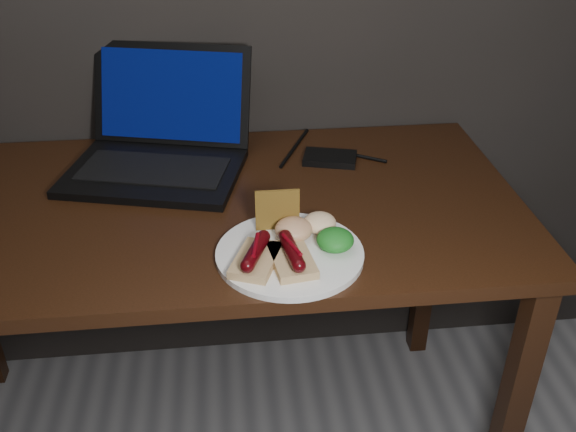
{
  "coord_description": "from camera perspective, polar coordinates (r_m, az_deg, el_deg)",
  "views": [
    {
      "loc": [
        0.08,
        0.19,
        1.44
      ],
      "look_at": [
        0.18,
        1.19,
        0.82
      ],
      "focal_mm": 40.0,
      "sensor_mm": 36.0,
      "label": 1
    }
  ],
  "objects": [
    {
      "name": "crispbread",
      "position": [
        1.23,
        -0.95,
        0.55
      ],
      "size": [
        0.09,
        0.01,
        0.08
      ],
      "primitive_type": "cube",
      "color": "olive",
      "rests_on": "plate"
    },
    {
      "name": "desk",
      "position": [
        1.42,
        -8.18,
        -1.9
      ],
      "size": [
        1.4,
        0.7,
        0.75
      ],
      "color": "#32180C",
      "rests_on": "ground"
    },
    {
      "name": "bread_sausage_left",
      "position": [
        1.15,
        -2.87,
        -3.59
      ],
      "size": [
        0.11,
        0.13,
        0.04
      ],
      "color": "#DFC683",
      "rests_on": "plate"
    },
    {
      "name": "plate",
      "position": [
        1.19,
        0.16,
        -3.38
      ],
      "size": [
        0.34,
        0.34,
        0.01
      ],
      "primitive_type": "cylinder",
      "rotation": [
        0.0,
        0.0,
        0.3
      ],
      "color": "white",
      "rests_on": "desk"
    },
    {
      "name": "coleslaw_mound",
      "position": [
        1.24,
        2.84,
        -0.6
      ],
      "size": [
        0.06,
        0.06,
        0.04
      ],
      "primitive_type": "ellipsoid",
      "color": "white",
      "rests_on": "plate"
    },
    {
      "name": "hard_drive",
      "position": [
        1.53,
        3.75,
        5.16
      ],
      "size": [
        0.14,
        0.11,
        0.02
      ],
      "primitive_type": "cube",
      "rotation": [
        0.0,
        0.0,
        -0.26
      ],
      "color": "black",
      "rests_on": "desk"
    },
    {
      "name": "bread_sausage_center",
      "position": [
        1.14,
        0.33,
        -3.56
      ],
      "size": [
        0.09,
        0.12,
        0.04
      ],
      "color": "#DFC683",
      "rests_on": "plate"
    },
    {
      "name": "salad_greens",
      "position": [
        1.19,
        4.22,
        -2.13
      ],
      "size": [
        0.07,
        0.07,
        0.04
      ],
      "primitive_type": "ellipsoid",
      "color": "#115515",
      "rests_on": "plate"
    },
    {
      "name": "desk_cables",
      "position": [
        1.5,
        -7.84,
        4.14
      ],
      "size": [
        1.01,
        0.37,
        0.01
      ],
      "color": "black",
      "rests_on": "desk"
    },
    {
      "name": "salsa_mound",
      "position": [
        1.21,
        0.5,
        -1.19
      ],
      "size": [
        0.07,
        0.07,
        0.04
      ],
      "primitive_type": "ellipsoid",
      "color": "#A62810",
      "rests_on": "plate"
    },
    {
      "name": "laptop",
      "position": [
        1.52,
        -11.3,
        6.27
      ],
      "size": [
        0.46,
        0.44,
        0.25
      ],
      "color": "black",
      "rests_on": "desk"
    }
  ]
}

